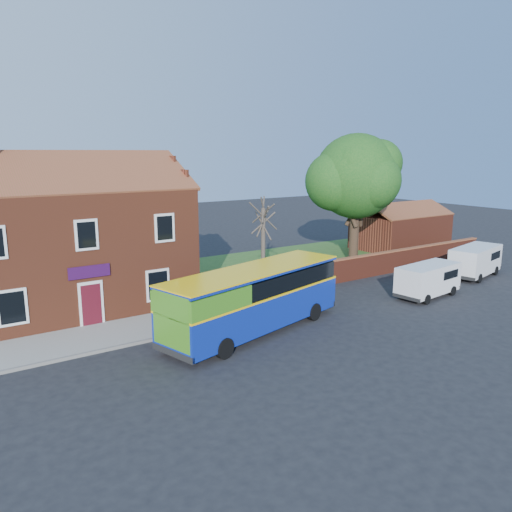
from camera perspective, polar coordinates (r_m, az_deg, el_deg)
ground at (r=22.84m, az=4.82°, el=-10.01°), size 120.00×120.00×0.00m
pavement at (r=24.62m, az=-17.03°, el=-8.71°), size 18.00×3.50×0.12m
kerb at (r=23.05m, az=-15.73°, el=-10.04°), size 18.00×0.15×0.14m
grass_strip at (r=40.43m, az=7.77°, el=-0.37°), size 26.00×12.00×0.04m
shop_building at (r=29.15m, az=-20.78°, el=1.04°), size 12.30×8.13×10.50m
boundary_wall at (r=36.11m, az=14.11°, el=-0.80°), size 22.00×0.38×1.60m
outbuilding at (r=46.53m, az=16.18°, el=2.86°), size 8.20×5.06×4.17m
bus at (r=23.50m, az=-0.68°, el=-4.80°), size 10.47×5.06×3.09m
van_near at (r=31.33m, az=19.08°, el=-2.50°), size 4.58×2.23×1.94m
van_far at (r=37.54m, az=23.78°, el=-0.43°), size 5.06×2.87×2.09m
large_tree at (r=39.07m, az=11.28°, el=8.64°), size 8.10×6.40×9.87m
bare_tree at (r=32.45m, az=0.83°, el=1.69°), size 2.03×2.41×5.40m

